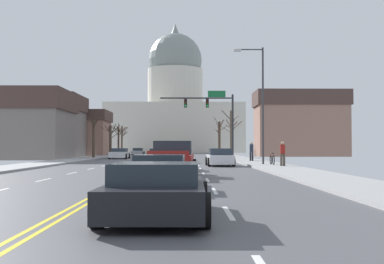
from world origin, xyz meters
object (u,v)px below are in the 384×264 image
street_lamp_right (259,96)px  sedan_near_05 (161,173)px  sedan_near_01 (177,157)px  sedan_oncoming_00 (120,154)px  pedestrian_01 (251,150)px  bicycle_parked (272,160)px  sedan_near_00 (177,155)px  signal_gantry (213,110)px  sedan_near_03 (172,160)px  sedan_near_02 (220,158)px  sedan_oncoming_01 (156,153)px  sedan_oncoming_02 (138,152)px  pedestrian_00 (283,152)px  sedan_near_06 (157,192)px  pickup_truck_near_04 (172,161)px

street_lamp_right → sedan_near_05: size_ratio=1.83×
sedan_near_01 → sedan_oncoming_00: size_ratio=1.02×
pedestrian_01 → bicycle_parked: 8.76m
sedan_near_01 → sedan_near_00: bearing=90.7°
signal_gantry → pedestrian_01: size_ratio=4.67×
sedan_near_00 → sedan_near_03: size_ratio=0.97×
sedan_near_02 → sedan_oncoming_01: sedan_near_02 is taller
sedan_oncoming_01 → sedan_oncoming_02: sedan_oncoming_02 is taller
sedan_oncoming_00 → sedan_oncoming_01: size_ratio=1.01×
sedan_oncoming_00 → sedan_near_02: bearing=-63.8°
sedan_near_05 → pedestrian_00: (7.26, 15.78, 0.50)m
sedan_oncoming_02 → sedan_near_02: bearing=-76.5°
sedan_near_02 → sedan_oncoming_02: 43.43m
sedan_near_00 → sedan_near_03: bearing=-89.9°
street_lamp_right → sedan_oncoming_02: street_lamp_right is taller
sedan_near_06 → pedestrian_00: (6.99, 22.47, 0.51)m
sedan_oncoming_02 → pedestrian_00: size_ratio=2.61×
sedan_oncoming_01 → pedestrian_01: size_ratio=2.69×
pedestrian_00 → pedestrian_01: pedestrian_01 is taller
signal_gantry → sedan_near_06: 43.00m
sedan_near_06 → sedan_near_05: bearing=92.3°
sedan_near_06 → pedestrian_01: pedestrian_01 is taller
sedan_near_01 → pedestrian_00: pedestrian_00 is taller
street_lamp_right → bicycle_parked: street_lamp_right is taller
sedan_near_00 → sedan_near_05: sedan_near_05 is taller
signal_gantry → sedan_near_00: size_ratio=1.72×
sedan_oncoming_02 → bicycle_parked: (13.85, -43.18, -0.06)m
street_lamp_right → sedan_oncoming_00: 25.10m
sedan_near_05 → sedan_near_00: bearing=90.0°
sedan_oncoming_02 → sedan_oncoming_01: bearing=-69.0°
sedan_near_03 → sedan_oncoming_01: size_ratio=1.03×
sedan_oncoming_02 → sedan_near_05: bearing=-83.7°
signal_gantry → sedan_near_02: signal_gantry is taller
street_lamp_right → sedan_near_00: 15.81m
sedan_near_03 → street_lamp_right: bearing=43.4°
pedestrian_01 → sedan_oncoming_00: bearing=136.5°
signal_gantry → pedestrian_01: bearing=-71.3°
sedan_near_00 → sedan_near_06: sedan_near_00 is taller
sedan_oncoming_00 → sedan_near_06: bearing=-81.4°
sedan_near_03 → pedestrian_01: (6.69, 13.97, 0.49)m
sedan_near_05 → pedestrian_01: bearing=76.1°
sedan_near_01 → sedan_near_02: 7.28m
bicycle_parked → sedan_near_03: bearing=-143.2°
sedan_near_00 → bicycle_parked: size_ratio=2.60×
pedestrian_00 → signal_gantry: bearing=100.0°
signal_gantry → pickup_truck_near_04: signal_gantry is taller
sedan_oncoming_01 → signal_gantry: bearing=-66.9°
sedan_near_00 → sedan_oncoming_01: 20.18m
signal_gantry → pickup_truck_near_04: (-3.52, -28.99, -4.56)m
sedan_oncoming_00 → pedestrian_01: bearing=-43.5°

